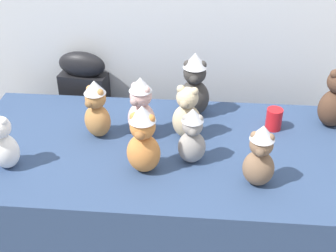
# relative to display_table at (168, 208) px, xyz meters

# --- Properties ---
(display_table) EXTENTS (1.95, 0.92, 0.77)m
(display_table) POSITION_rel_display_table_xyz_m (0.00, 0.00, 0.00)
(display_table) COLOR navy
(display_table) RESTS_ON ground_plane
(instrument_case) EXTENTS (0.29, 0.16, 0.98)m
(instrument_case) POSITION_rel_display_table_xyz_m (-0.55, 0.59, 0.11)
(instrument_case) COLOR black
(instrument_case) RESTS_ON ground_plane
(teddy_bear_snow) EXTENTS (0.16, 0.15, 0.26)m
(teddy_bear_snow) POSITION_rel_display_table_xyz_m (-0.70, -0.21, 0.51)
(teddy_bear_snow) COLOR white
(teddy_bear_snow) RESTS_ON display_table
(teddy_bear_ginger) EXTENTS (0.16, 0.14, 0.33)m
(teddy_bear_ginger) POSITION_rel_display_table_xyz_m (-0.09, -0.18, 0.54)
(teddy_bear_ginger) COLOR #D17F3D
(teddy_bear_ginger) RESTS_ON display_table
(teddy_bear_blush) EXTENTS (0.18, 0.18, 0.31)m
(teddy_bear_blush) POSITION_rel_display_table_xyz_m (-0.14, 0.10, 0.54)
(teddy_bear_blush) COLOR beige
(teddy_bear_blush) RESTS_ON display_table
(teddy_bear_charcoal) EXTENTS (0.16, 0.14, 0.35)m
(teddy_bear_charcoal) POSITION_rel_display_table_xyz_m (0.11, 0.32, 0.56)
(teddy_bear_charcoal) COLOR #383533
(teddy_bear_charcoal) RESTS_ON display_table
(teddy_bear_cocoa) EXTENTS (0.20, 0.18, 0.31)m
(teddy_bear_cocoa) POSITION_rel_display_table_xyz_m (0.81, 0.27, 0.53)
(teddy_bear_cocoa) COLOR #4C3323
(teddy_bear_cocoa) RESTS_ON display_table
(teddy_bear_ash) EXTENTS (0.13, 0.12, 0.27)m
(teddy_bear_ash) POSITION_rel_display_table_xyz_m (0.11, -0.10, 0.52)
(teddy_bear_ash) COLOR gray
(teddy_bear_ash) RESTS_ON display_table
(teddy_bear_sand) EXTENTS (0.17, 0.15, 0.28)m
(teddy_bear_sand) POSITION_rel_display_table_xyz_m (0.08, 0.10, 0.51)
(teddy_bear_sand) COLOR #CCB78E
(teddy_bear_sand) RESTS_ON display_table
(teddy_bear_mocha) EXTENTS (0.15, 0.13, 0.29)m
(teddy_bear_mocha) POSITION_rel_display_table_xyz_m (0.40, -0.23, 0.53)
(teddy_bear_mocha) COLOR #7F6047
(teddy_bear_mocha) RESTS_ON display_table
(teddy_bear_caramel) EXTENTS (0.18, 0.17, 0.30)m
(teddy_bear_caramel) POSITION_rel_display_table_xyz_m (-0.35, 0.08, 0.53)
(teddy_bear_caramel) COLOR #B27A42
(teddy_bear_caramel) RESTS_ON display_table
(party_cup_red) EXTENTS (0.08, 0.08, 0.11)m
(party_cup_red) POSITION_rel_display_table_xyz_m (0.51, 0.21, 0.44)
(party_cup_red) COLOR red
(party_cup_red) RESTS_ON display_table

